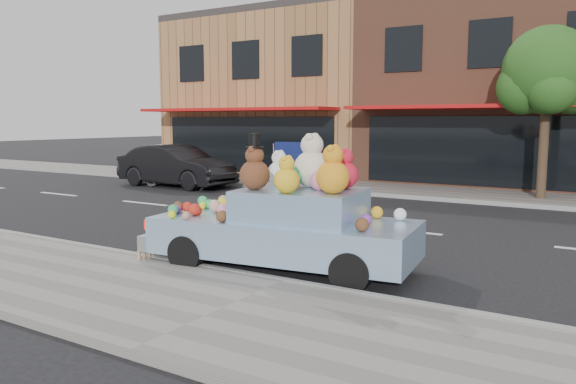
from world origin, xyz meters
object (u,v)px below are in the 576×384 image
Objects in this scene: street_tree at (549,78)px; art_car at (287,222)px; car_dark at (176,166)px.

art_car is at bearing -103.28° from street_tree.
street_tree reaches higher than art_car.
car_dark is at bearing -166.69° from street_tree.
art_car reaches higher than car_dark.
art_car is (-2.52, -10.69, -2.89)m from street_tree.
car_dark is at bearing 133.87° from art_car.
car_dark is (-12.15, -2.87, -2.92)m from street_tree.
art_car is at bearing -127.04° from car_dark.
street_tree is 11.36m from art_car.
art_car is (9.62, -7.82, 0.03)m from car_dark.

